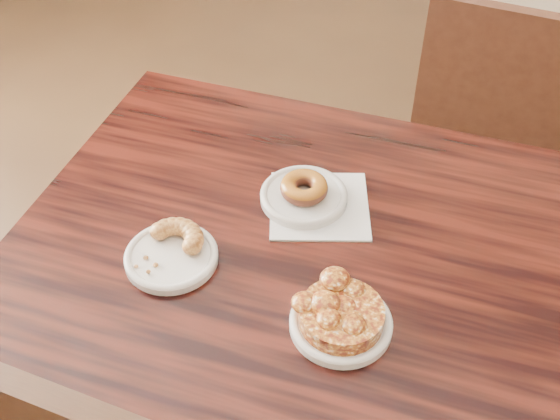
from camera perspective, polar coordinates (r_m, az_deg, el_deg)
The scene contains 9 objects.
cafe_table at distance 1.37m, azimuth -0.30°, elevation -15.17°, with size 0.85×0.85×0.75m, color black.
chair_far at distance 1.86m, azimuth 18.44°, elevation 5.32°, with size 0.49×0.49×0.90m, color black, non-canonical shape.
napkin at distance 1.15m, azimuth 3.21°, elevation 0.36°, with size 0.16×0.16×0.00m, color white.
plate_donut at distance 1.16m, azimuth 1.95°, elevation 1.09°, with size 0.14×0.14×0.01m, color silver.
plate_cruller at distance 1.08m, azimuth -8.82°, elevation -3.81°, with size 0.14×0.14×0.01m, color white.
plate_fritter at distance 0.99m, azimuth 4.96°, elevation -9.19°, with size 0.14×0.14×0.01m, color white.
glazed_donut at distance 1.14m, azimuth 1.97°, elevation 1.83°, with size 0.08×0.08×0.03m, color brown.
apple_fritter at distance 0.97m, azimuth 5.05°, elevation -8.29°, with size 0.16×0.16×0.04m, color #461207, non-canonical shape.
cruller_fragment at distance 1.07m, azimuth -8.93°, elevation -3.09°, with size 0.10×0.10×0.03m, color brown, non-canonical shape.
Camera 1 is at (0.25, -0.53, 1.55)m, focal length 45.00 mm.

